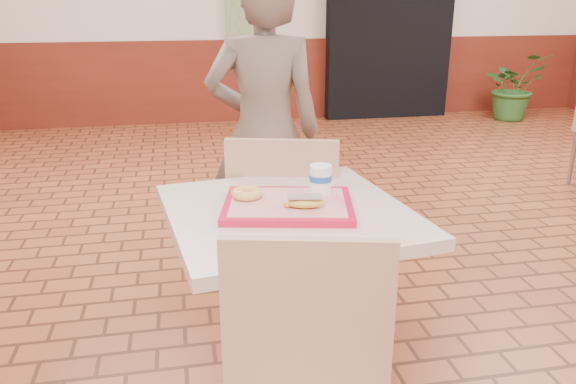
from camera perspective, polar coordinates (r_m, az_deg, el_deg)
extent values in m
cube|color=brown|center=(2.95, 21.14, -12.87)|extent=(8.00, 10.00, 0.01)
cube|color=maroon|center=(7.27, 0.65, 11.36)|extent=(8.00, 0.04, 1.00)
cube|color=black|center=(7.45, 10.27, 15.90)|extent=(1.60, 0.22, 2.20)
cube|color=beige|center=(1.90, 0.00, -2.33)|extent=(0.78, 0.78, 0.04)
cylinder|color=gray|center=(2.08, 0.00, -12.96)|extent=(0.09, 0.09, 0.78)
cube|color=tan|center=(1.47, 1.94, -13.35)|extent=(0.43, 0.13, 0.48)
cube|color=tan|center=(2.55, -0.26, -4.80)|extent=(0.55, 0.55, 0.04)
cube|color=tan|center=(2.27, -0.62, -0.71)|extent=(0.44, 0.15, 0.49)
cylinder|color=gray|center=(2.83, 3.96, -7.76)|extent=(0.03, 0.03, 0.44)
cylinder|color=gray|center=(2.85, -3.89, -7.54)|extent=(0.03, 0.03, 0.44)
cylinder|color=gray|center=(2.49, 3.97, -11.80)|extent=(0.03, 0.03, 0.44)
cylinder|color=gray|center=(2.52, -5.04, -11.49)|extent=(0.03, 0.03, 0.44)
imported|color=#6E6155|center=(2.95, -2.42, 5.97)|extent=(0.64, 0.46, 1.65)
cube|color=red|center=(1.88, 0.00, -1.38)|extent=(0.43, 0.33, 0.02)
cube|color=#E18585|center=(1.88, 0.00, -1.00)|extent=(0.38, 0.29, 0.00)
torus|color=#EAB655|center=(1.91, -4.21, -0.10)|extent=(0.12, 0.12, 0.03)
ellipsoid|color=gold|center=(1.82, 1.75, -1.06)|extent=(0.14, 0.09, 0.03)
cube|color=beige|center=(1.81, 1.76, -0.47)|extent=(0.12, 0.07, 0.01)
ellipsoid|color=orange|center=(1.82, 0.01, -1.28)|extent=(0.03, 0.03, 0.02)
cylinder|color=white|center=(1.95, 3.33, 1.34)|extent=(0.08, 0.08, 0.10)
cylinder|color=blue|center=(1.95, 3.33, 1.48)|extent=(0.08, 0.08, 0.02)
cylinder|color=gray|center=(5.24, 26.95, 3.09)|extent=(0.03, 0.03, 0.46)
imported|color=#2C6126|center=(7.78, 21.93, 9.92)|extent=(0.87, 0.79, 0.84)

